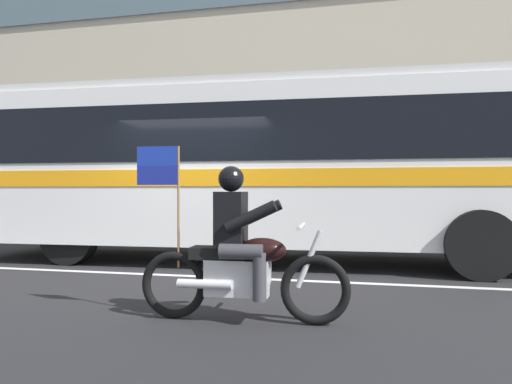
% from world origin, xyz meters
% --- Properties ---
extents(ground_plane, '(60.00, 60.00, 0.00)m').
position_xyz_m(ground_plane, '(0.00, 0.00, 0.00)').
color(ground_plane, black).
extents(sidewalk_curb, '(28.00, 3.80, 0.15)m').
position_xyz_m(sidewalk_curb, '(0.00, 5.10, 0.07)').
color(sidewalk_curb, gray).
rests_on(sidewalk_curb, ground_plane).
extents(lane_center_stripe, '(26.60, 0.14, 0.01)m').
position_xyz_m(lane_center_stripe, '(0.00, -0.60, 0.00)').
color(lane_center_stripe, silver).
rests_on(lane_center_stripe, ground_plane).
extents(office_building_facade, '(28.00, 0.89, 11.19)m').
position_xyz_m(office_building_facade, '(0.00, 7.39, 5.60)').
color(office_building_facade, '#B2A893').
rests_on(office_building_facade, ground_plane).
extents(transit_bus, '(11.73, 3.06, 3.22)m').
position_xyz_m(transit_bus, '(1.26, 1.19, 1.88)').
color(transit_bus, white).
rests_on(transit_bus, ground_plane).
extents(motorcycle_with_rider, '(2.20, 0.64, 1.78)m').
position_xyz_m(motorcycle_with_rider, '(1.58, -2.88, 0.67)').
color(motorcycle_with_rider, black).
rests_on(motorcycle_with_rider, ground_plane).
extents(fire_hydrant, '(0.22, 0.30, 0.75)m').
position_xyz_m(fire_hydrant, '(3.01, 3.65, 0.52)').
color(fire_hydrant, '#4C8C3F').
rests_on(fire_hydrant, sidewalk_curb).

